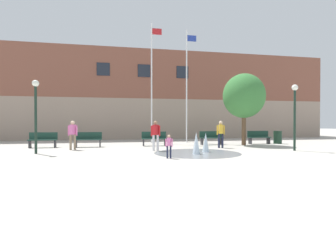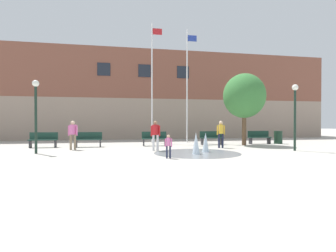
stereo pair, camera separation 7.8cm
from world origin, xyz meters
name	(u,v)px [view 1 (the left image)]	position (x,y,z in m)	size (l,w,h in m)	color
ground_plane	(204,175)	(0.00, 0.00, 0.00)	(100.00, 100.00, 0.00)	#B2ADA3
library_building	(141,97)	(0.00, 19.11, 4.04)	(36.00, 6.05, 8.08)	gray
splash_fountain	(200,146)	(1.57, 5.18, 0.33)	(4.21, 4.21, 1.04)	gray
park_bench_far_left	(43,140)	(-6.72, 9.71, 0.48)	(1.60, 0.44, 0.91)	#28282D
park_bench_left_of_flagpoles	(88,139)	(-4.10, 9.55, 0.48)	(1.60, 0.44, 0.91)	#28282D
park_bench_under_left_flagpole	(154,138)	(-0.03, 9.65, 0.48)	(1.60, 0.44, 0.91)	#28282D
park_bench_center	(211,138)	(3.91, 9.78, 0.48)	(1.60, 0.44, 0.91)	#28282D
park_bench_near_trashcan	(259,137)	(7.40, 9.71, 0.48)	(1.60, 0.44, 0.91)	#28282D
adult_watching	(221,132)	(3.62, 7.48, 0.93)	(0.50, 0.37, 1.59)	#1E233D
adult_in_red	(156,133)	(-0.39, 6.61, 0.93)	(0.50, 0.39, 1.59)	silver
adult_near_bench	(73,133)	(-4.76, 7.97, 0.93)	(0.50, 0.39, 1.59)	#89755B
child_running	(169,144)	(-0.28, 3.61, 0.58)	(0.31, 0.24, 0.99)	#1E233D
flagpole_left	(152,79)	(0.15, 12.03, 4.66)	(0.80, 0.10, 8.81)	silver
flagpole_right	(187,83)	(2.81, 12.03, 4.49)	(0.80, 0.10, 8.47)	silver
lamp_post_left_lane	(36,105)	(-6.21, 6.47, 2.34)	(0.32, 0.32, 3.53)	#192D23
lamp_post_right_lane	(295,107)	(6.87, 5.27, 2.33)	(0.32, 0.32, 3.51)	#192D23
trash_can	(278,137)	(8.80, 9.61, 0.45)	(0.56, 0.56, 0.90)	#193323
street_tree_near_building	(244,96)	(5.84, 8.91, 3.24)	(2.75, 2.75, 4.72)	brown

